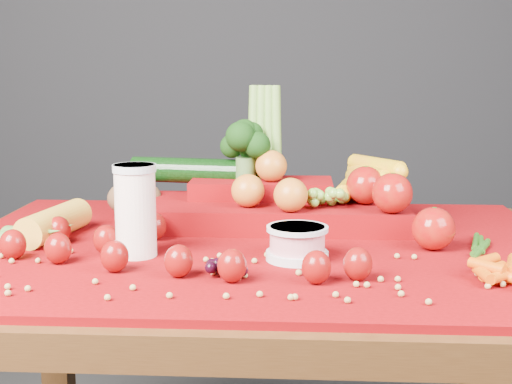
# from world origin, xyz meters

# --- Properties ---
(table) EXTENTS (1.10, 0.80, 0.75)m
(table) POSITION_xyz_m (0.00, 0.00, 0.66)
(table) COLOR #341C0B
(table) RESTS_ON ground
(red_cloth) EXTENTS (1.05, 0.75, 0.01)m
(red_cloth) POSITION_xyz_m (0.00, 0.00, 0.76)
(red_cloth) COLOR #7B0409
(red_cloth) RESTS_ON table
(milk_glass) EXTENTS (0.07, 0.07, 0.15)m
(milk_glass) POSITION_xyz_m (-0.19, -0.09, 0.84)
(milk_glass) COLOR white
(milk_glass) RESTS_ON red_cloth
(yogurt_bowl) EXTENTS (0.10, 0.10, 0.05)m
(yogurt_bowl) POSITION_xyz_m (0.07, -0.10, 0.79)
(yogurt_bowl) COLOR silver
(yogurt_bowl) RESTS_ON red_cloth
(strawberry_scatter) EXTENTS (0.58, 0.28, 0.05)m
(strawberry_scatter) POSITION_xyz_m (-0.15, -0.14, 0.79)
(strawberry_scatter) COLOR maroon
(strawberry_scatter) RESTS_ON red_cloth
(dark_grape_cluster) EXTENTS (0.06, 0.05, 0.03)m
(dark_grape_cluster) POSITION_xyz_m (-0.03, -0.19, 0.78)
(dark_grape_cluster) COLOR black
(dark_grape_cluster) RESTS_ON red_cloth
(soybean_scatter) EXTENTS (0.84, 0.24, 0.01)m
(soybean_scatter) POSITION_xyz_m (0.00, -0.20, 0.77)
(soybean_scatter) COLOR tan
(soybean_scatter) RESTS_ON red_cloth
(corn_ear) EXTENTS (0.21, 0.25, 0.06)m
(corn_ear) POSITION_xyz_m (-0.37, -0.01, 0.78)
(corn_ear) COLOR #ECB145
(corn_ear) RESTS_ON red_cloth
(potato) EXTENTS (0.11, 0.08, 0.08)m
(potato) POSITION_xyz_m (-0.26, 0.21, 0.80)
(potato) COLOR brown
(potato) RESTS_ON red_cloth
(baby_carrot_pile) EXTENTS (0.17, 0.17, 0.03)m
(baby_carrot_pile) POSITION_xyz_m (0.38, -0.19, 0.78)
(baby_carrot_pile) COLOR #CE4F07
(baby_carrot_pile) RESTS_ON red_cloth
(green_bean_pile) EXTENTS (0.14, 0.12, 0.01)m
(green_bean_pile) POSITION_xyz_m (0.39, -0.01, 0.77)
(green_bean_pile) COLOR #215012
(green_bean_pile) RESTS_ON red_cloth
(produce_mound) EXTENTS (0.61, 0.36, 0.27)m
(produce_mound) POSITION_xyz_m (0.04, 0.16, 0.82)
(produce_mound) COLOR #7B0409
(produce_mound) RESTS_ON red_cloth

